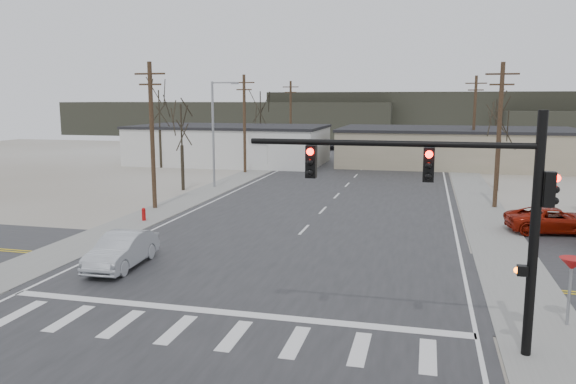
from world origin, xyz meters
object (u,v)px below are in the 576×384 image
traffic_signal_mast (466,198)px  sedan_crossing (122,250)px  fire_hydrant (144,214)px  car_far_b (330,145)px  car_parked_red (554,220)px  car_far_a (367,157)px

traffic_signal_mast → sedan_crossing: (-14.28, 5.11, -3.86)m
fire_hydrant → sedan_crossing: bearing=-67.3°
sedan_crossing → car_far_b: (-1.11, 62.05, -0.15)m
fire_hydrant → car_far_b: car_far_b is taller
traffic_signal_mast → car_far_b: bearing=102.9°
sedan_crossing → car_far_b: size_ratio=1.28×
traffic_signal_mast → car_parked_red: (5.97, 16.93, -3.92)m
sedan_crossing → car_far_b: 62.06m
car_far_a → car_far_b: size_ratio=1.64×
sedan_crossing → car_far_a: 43.79m
car_parked_red → fire_hydrant: bearing=87.2°
traffic_signal_mast → car_far_b: (-15.39, 67.16, -4.01)m
sedan_crossing → car_far_a: (6.43, 43.32, 0.10)m
car_far_a → fire_hydrant: bearing=91.4°
fire_hydrant → car_parked_red: 24.22m
fire_hydrant → car_far_a: car_far_a is taller
fire_hydrant → sedan_crossing: 9.87m
traffic_signal_mast → car_far_a: size_ratio=1.51×
traffic_signal_mast → sedan_crossing: traffic_signal_mast is taller
traffic_signal_mast → car_far_b: size_ratio=2.48×
sedan_crossing → car_parked_red: sedan_crossing is taller
sedan_crossing → car_far_a: car_far_a is taller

